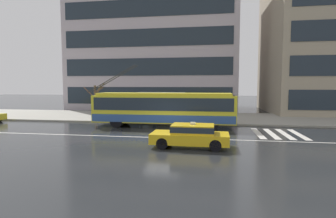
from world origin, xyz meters
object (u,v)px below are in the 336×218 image
(trolleybus, at_px, (164,108))
(bus_shelter, at_px, (162,100))
(street_tree_bare, at_px, (96,99))
(pedestrian_at_shelter, at_px, (125,109))
(taxi_oncoming_near, at_px, (191,135))
(pedestrian_approaching_curb, at_px, (169,102))
(pedestrian_walking_past, at_px, (154,104))

(trolleybus, height_order, bus_shelter, trolleybus)
(trolleybus, relative_size, bus_shelter, 2.88)
(trolleybus, distance_m, bus_shelter, 3.54)
(trolleybus, bearing_deg, street_tree_bare, 151.09)
(pedestrian_at_shelter, height_order, street_tree_bare, street_tree_bare)
(taxi_oncoming_near, xyz_separation_m, pedestrian_approaching_curb, (-3.09, 11.66, 1.07))
(bus_shelter, bearing_deg, taxi_oncoming_near, -71.38)
(taxi_oncoming_near, height_order, street_tree_bare, street_tree_bare)
(pedestrian_approaching_curb, bearing_deg, street_tree_bare, -178.59)
(pedestrian_approaching_curb, relative_size, street_tree_bare, 0.57)
(trolleybus, height_order, pedestrian_at_shelter, trolleybus)
(pedestrian_at_shelter, xyz_separation_m, pedestrian_approaching_curb, (4.26, 0.68, 0.63))
(pedestrian_at_shelter, relative_size, street_tree_bare, 0.47)
(bus_shelter, bearing_deg, pedestrian_approaching_curb, 68.70)
(taxi_oncoming_near, bearing_deg, pedestrian_walking_past, 113.53)
(pedestrian_approaching_curb, height_order, pedestrian_walking_past, pedestrian_approaching_curb)
(bus_shelter, height_order, pedestrian_approaching_curb, bus_shelter)
(trolleybus, xyz_separation_m, bus_shelter, (-0.78, 3.42, 0.52))
(pedestrian_approaching_curb, relative_size, pedestrian_walking_past, 1.01)
(pedestrian_approaching_curb, bearing_deg, pedestrian_walking_past, -118.35)
(trolleybus, xyz_separation_m, taxi_oncoming_near, (2.76, -7.09, -0.85))
(pedestrian_walking_past, bearing_deg, pedestrian_approaching_curb, 61.65)
(pedestrian_at_shelter, distance_m, pedestrian_walking_past, 3.49)
(bus_shelter, distance_m, street_tree_bare, 7.21)
(bus_shelter, bearing_deg, trolleybus, -77.10)
(taxi_oncoming_near, distance_m, street_tree_bare, 15.74)
(bus_shelter, height_order, street_tree_bare, street_tree_bare)
(pedestrian_walking_past, bearing_deg, bus_shelter, 53.71)
(pedestrian_at_shelter, relative_size, pedestrian_approaching_curb, 0.84)
(pedestrian_walking_past, bearing_deg, pedestrian_at_shelter, 156.79)
(taxi_oncoming_near, bearing_deg, street_tree_bare, 132.98)
(pedestrian_walking_past, distance_m, street_tree_bare, 6.77)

